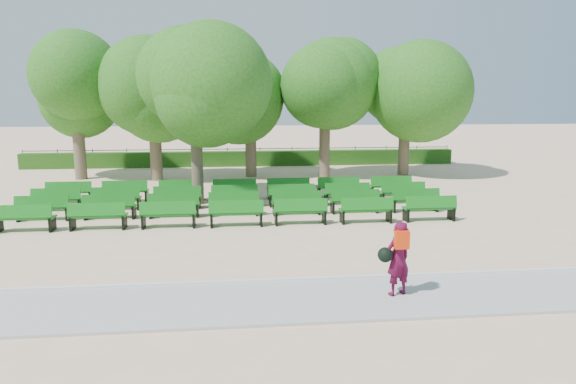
# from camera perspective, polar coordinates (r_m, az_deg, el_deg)

# --- Properties ---
(ground) EXTENTS (120.00, 120.00, 0.00)m
(ground) POSITION_cam_1_polar(r_m,az_deg,el_deg) (17.65, -3.89, -3.00)
(ground) COLOR beige
(paving) EXTENTS (30.00, 2.20, 0.06)m
(paving) POSITION_cam_1_polar(r_m,az_deg,el_deg) (10.59, -2.27, -12.13)
(paving) COLOR #A8A7A3
(paving) RESTS_ON ground
(curb) EXTENTS (30.00, 0.12, 0.10)m
(curb) POSITION_cam_1_polar(r_m,az_deg,el_deg) (11.65, -2.66, -9.88)
(curb) COLOR silver
(curb) RESTS_ON ground
(hedge) EXTENTS (26.00, 0.70, 0.90)m
(hedge) POSITION_cam_1_polar(r_m,az_deg,el_deg) (31.38, -4.92, 3.72)
(hedge) COLOR #224F14
(hedge) RESTS_ON ground
(fence) EXTENTS (26.00, 0.10, 1.02)m
(fence) POSITION_cam_1_polar(r_m,az_deg,el_deg) (31.83, -4.92, 3.00)
(fence) COLOR black
(fence) RESTS_ON ground
(tree_line) EXTENTS (21.80, 6.80, 7.04)m
(tree_line) POSITION_cam_1_polar(r_m,az_deg,el_deg) (27.47, -4.72, 1.83)
(tree_line) COLOR #2A691C
(tree_line) RESTS_ON ground
(bench_array) EXTENTS (1.78, 0.66, 1.10)m
(bench_array) POSITION_cam_1_polar(r_m,az_deg,el_deg) (18.91, -5.88, -1.85)
(bench_array) COLOR #137118
(bench_array) RESTS_ON ground
(tree_among) EXTENTS (4.90, 4.90, 6.60)m
(tree_among) POSITION_cam_1_polar(r_m,az_deg,el_deg) (20.05, -10.33, 11.08)
(tree_among) COLOR brown
(tree_among) RESTS_ON ground
(person) EXTENTS (0.78, 0.56, 1.56)m
(person) POSITION_cam_1_polar(r_m,az_deg,el_deg) (10.83, 12.04, -7.12)
(person) COLOR #4B0A27
(person) RESTS_ON ground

